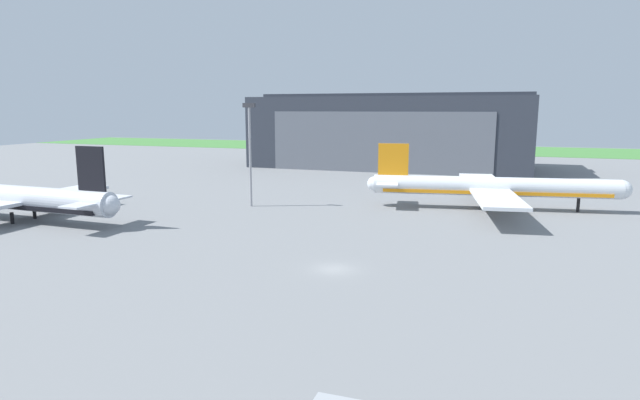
{
  "coord_description": "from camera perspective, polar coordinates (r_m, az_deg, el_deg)",
  "views": [
    {
      "loc": [
        17.39,
        -54.82,
        18.14
      ],
      "look_at": [
        -10.25,
        24.61,
        3.39
      ],
      "focal_mm": 29.26,
      "sensor_mm": 36.0,
      "label": 1
    }
  ],
  "objects": [
    {
      "name": "ground_plane",
      "position": [
        60.31,
        1.53,
        -7.56
      ],
      "size": [
        440.0,
        440.0,
        0.0
      ],
      "primitive_type": "plane",
      "color": "slate"
    },
    {
      "name": "apron_light_mast",
      "position": [
        97.82,
        -7.67,
        5.81
      ],
      "size": [
        2.4,
        0.5,
        19.17
      ],
      "color": "#99999E",
      "rests_on": "ground_plane"
    },
    {
      "name": "airliner_near_right",
      "position": [
        98.77,
        -30.4,
        0.15
      ],
      "size": [
        42.41,
        34.07,
        12.6
      ],
      "color": "silver",
      "rests_on": "ground_plane"
    },
    {
      "name": "grass_field_strip",
      "position": [
        245.0,
        15.13,
        5.37
      ],
      "size": [
        440.0,
        56.0,
        0.08
      ],
      "primitive_type": "cube",
      "color": "#44823C",
      "rests_on": "ground_plane"
    },
    {
      "name": "airliner_far_left",
      "position": [
        99.75,
        18.29,
        1.33
      ],
      "size": [
        45.61,
        41.17,
        11.8
      ],
      "color": "silver",
      "rests_on": "ground_plane"
    },
    {
      "name": "maintenance_hangar",
      "position": [
        167.24,
        7.68,
        7.41
      ],
      "size": [
        83.87,
        34.99,
        22.89
      ],
      "color": "#2D333D",
      "rests_on": "ground_plane"
    }
  ]
}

